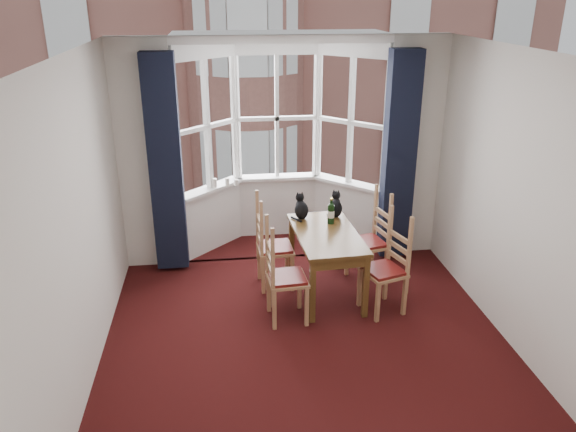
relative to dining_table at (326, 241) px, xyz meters
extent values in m
plane|color=black|center=(-0.37, -1.23, -0.65)|extent=(4.50, 4.50, 0.00)
plane|color=white|center=(-0.37, -1.23, 2.15)|extent=(4.50, 4.50, 0.00)
plane|color=silver|center=(-2.37, -1.23, 0.75)|extent=(0.00, 4.50, 4.50)
plane|color=silver|center=(1.63, -1.23, 0.75)|extent=(0.00, 4.50, 4.50)
plane|color=silver|center=(-0.37, -3.48, 0.75)|extent=(4.00, 0.00, 4.00)
cube|color=silver|center=(-2.02, 1.02, 0.75)|extent=(0.70, 0.12, 2.80)
cube|color=silver|center=(1.28, 1.02, 0.75)|extent=(0.70, 0.12, 2.80)
cube|color=black|center=(-1.79, 0.84, 0.70)|extent=(0.38, 0.22, 2.60)
cube|color=black|center=(1.05, 0.84, 0.70)|extent=(0.38, 0.22, 2.60)
cube|color=brown|center=(0.00, 0.00, 0.09)|extent=(0.75, 1.30, 0.04)
cube|color=brown|center=(-0.25, -0.60, -0.29)|extent=(0.06, 0.06, 0.72)
cube|color=brown|center=(-0.32, 0.56, -0.29)|extent=(0.06, 0.06, 0.72)
cube|color=brown|center=(0.32, -0.56, -0.29)|extent=(0.06, 0.06, 0.72)
cube|color=brown|center=(0.25, 0.60, -0.29)|extent=(0.06, 0.06, 0.72)
cube|color=#AB7D53|center=(-0.50, -0.50, -0.17)|extent=(0.43, 0.45, 0.06)
cube|color=#5F1210|center=(-0.50, -0.50, -0.16)|extent=(0.39, 0.40, 0.03)
cube|color=#AB7D53|center=(-0.55, 0.26, -0.17)|extent=(0.42, 0.44, 0.06)
cube|color=#5F1210|center=(-0.55, 0.26, -0.16)|extent=(0.38, 0.40, 0.03)
cube|color=#AB7D53|center=(0.54, -0.46, -0.17)|extent=(0.51, 0.52, 0.06)
cube|color=#5F1210|center=(0.54, -0.46, -0.16)|extent=(0.46, 0.47, 0.03)
cube|color=#AB7D53|center=(0.54, 0.26, -0.17)|extent=(0.48, 0.50, 0.06)
cube|color=#5F1210|center=(0.54, 0.26, -0.16)|extent=(0.43, 0.45, 0.03)
ellipsoid|color=black|center=(-0.22, 0.45, 0.21)|extent=(0.19, 0.23, 0.21)
sphere|color=black|center=(-0.23, 0.53, 0.34)|extent=(0.11, 0.11, 0.10)
cone|color=black|center=(-0.26, 0.52, 0.39)|extent=(0.04, 0.04, 0.05)
cone|color=black|center=(-0.20, 0.53, 0.39)|extent=(0.04, 0.04, 0.05)
ellipsoid|color=black|center=(0.19, 0.46, 0.21)|extent=(0.22, 0.26, 0.22)
sphere|color=black|center=(0.21, 0.54, 0.35)|extent=(0.13, 0.13, 0.10)
cone|color=black|center=(0.18, 0.54, 0.40)|extent=(0.05, 0.05, 0.05)
cone|color=black|center=(0.24, 0.53, 0.40)|extent=(0.05, 0.05, 0.05)
cylinder|color=black|center=(0.10, 0.26, 0.22)|extent=(0.08, 0.08, 0.22)
sphere|color=black|center=(0.10, 0.26, 0.32)|extent=(0.07, 0.07, 0.07)
cylinder|color=black|center=(0.10, 0.26, 0.37)|extent=(0.03, 0.03, 0.09)
cylinder|color=gold|center=(0.10, 0.26, 0.41)|extent=(0.03, 0.03, 0.02)
cylinder|color=silver|center=(0.10, 0.26, 0.22)|extent=(0.08, 0.08, 0.08)
cylinder|color=white|center=(-1.23, 1.37, 0.28)|extent=(0.06, 0.06, 0.12)
cylinder|color=white|center=(-1.07, 1.40, 0.28)|extent=(0.06, 0.06, 0.11)
cylinder|color=white|center=(-0.95, 1.42, 0.26)|extent=(0.05, 0.05, 0.08)
plane|color=#333335|center=(-0.37, 31.02, -6.65)|extent=(80.00, 80.00, 0.00)
cube|color=#9A5C4F|center=(-0.37, 13.02, 0.35)|extent=(18.00, 6.00, 14.00)
cylinder|color=#9A5C4F|center=(-0.37, 10.02, 0.35)|extent=(3.20, 3.20, 14.00)
camera|label=1|loc=(-1.13, -5.64, 2.62)|focal=35.00mm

